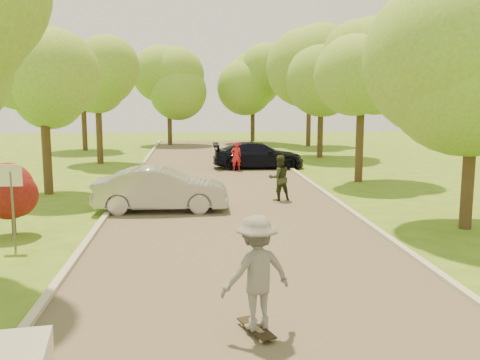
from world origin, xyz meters
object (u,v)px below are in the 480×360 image
object	(u,v)px
dark_sedan	(258,155)
longboard	(256,328)
skateboarder	(256,272)
person_striped	(236,156)
person_olive	(279,178)
silver_sedan	(161,189)
street_sign	(12,189)

from	to	relation	value
dark_sedan	longboard	xyz separation A→B (m)	(-2.60, -20.63, -0.61)
longboard	skateboarder	distance (m)	0.95
person_striped	longboard	bearing A→B (deg)	75.13
longboard	person_olive	distance (m)	11.57
silver_sedan	longboard	world-z (taller)	silver_sedan
person_striped	dark_sedan	bearing A→B (deg)	-152.96
skateboarder	person_striped	size ratio (longest dim) A/B	1.20
silver_sedan	longboard	size ratio (longest dim) A/B	4.57
dark_sedan	person_striped	world-z (taller)	person_striped
silver_sedan	dark_sedan	distance (m)	11.72
person_olive	person_striped	bearing A→B (deg)	-96.29
street_sign	skateboarder	xyz separation A→B (m)	(5.57, -5.56, -0.51)
dark_sedan	longboard	world-z (taller)	dark_sedan
street_sign	skateboarder	bearing A→B (deg)	-44.96
skateboarder	person_olive	distance (m)	11.54
dark_sedan	skateboarder	world-z (taller)	skateboarder
dark_sedan	person_olive	distance (m)	9.31
street_sign	longboard	distance (m)	8.00
silver_sedan	person_olive	xyz separation A→B (m)	(4.30, 1.45, 0.11)
skateboarder	street_sign	bearing A→B (deg)	-65.09
person_striped	person_olive	bearing A→B (deg)	85.30
skateboarder	person_olive	bearing A→B (deg)	-121.29
dark_sedan	person_olive	size ratio (longest dim) A/B	2.88
street_sign	skateboarder	world-z (taller)	street_sign
person_striped	person_olive	distance (m)	8.35
longboard	skateboarder	bearing A→B (deg)	159.86
street_sign	dark_sedan	bearing A→B (deg)	61.55
person_olive	street_sign	bearing A→B (deg)	23.85
silver_sedan	person_striped	world-z (taller)	person_striped
silver_sedan	dark_sedan	world-z (taller)	silver_sedan
street_sign	person_olive	world-z (taller)	street_sign
silver_sedan	person_striped	xyz separation A→B (m)	(3.38, 9.74, 0.03)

